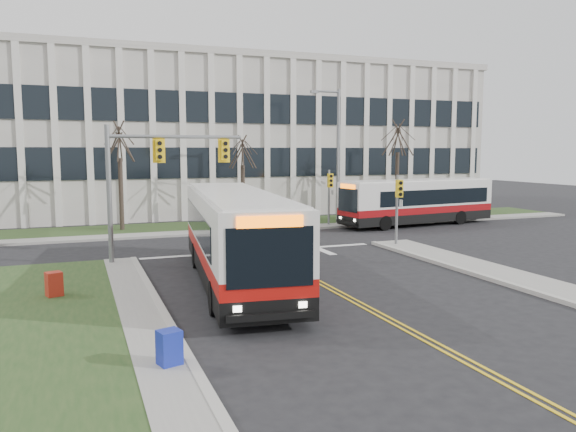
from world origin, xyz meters
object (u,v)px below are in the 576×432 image
(directory_sign, at_px, (253,209))
(newspaper_box_blue, at_px, (169,350))
(streetlight, at_px, (336,149))
(bus_main, at_px, (236,239))
(newspaper_box_red, at_px, (54,286))
(bus_cross, at_px, (417,203))

(directory_sign, bearing_deg, newspaper_box_blue, -111.72)
(streetlight, xyz_separation_m, directory_sign, (-5.53, 1.30, -4.02))
(streetlight, distance_m, directory_sign, 6.96)
(bus_main, bearing_deg, directory_sign, 77.63)
(streetlight, xyz_separation_m, bus_main, (-11.05, -14.23, -3.48))
(directory_sign, height_order, newspaper_box_blue, directory_sign)
(bus_main, distance_m, newspaper_box_blue, 8.77)
(bus_main, relative_size, newspaper_box_red, 13.57)
(directory_sign, relative_size, newspaper_box_blue, 2.11)
(directory_sign, distance_m, bus_main, 16.49)
(bus_main, relative_size, bus_cross, 1.13)
(bus_main, relative_size, newspaper_box_blue, 13.57)
(directory_sign, bearing_deg, streetlight, -13.23)
(streetlight, xyz_separation_m, newspaper_box_red, (-17.53, -14.33, -4.72))
(streetlight, distance_m, bus_main, 18.35)
(bus_main, height_order, newspaper_box_blue, bus_main)
(newspaper_box_blue, relative_size, newspaper_box_red, 1.00)
(streetlight, distance_m, bus_cross, 6.69)
(directory_sign, xyz_separation_m, newspaper_box_red, (-12.00, -15.63, -0.70))
(bus_cross, height_order, newspaper_box_blue, bus_cross)
(bus_main, bearing_deg, streetlight, 59.36)
(directory_sign, xyz_separation_m, newspaper_box_blue, (-9.30, -23.34, -0.70))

